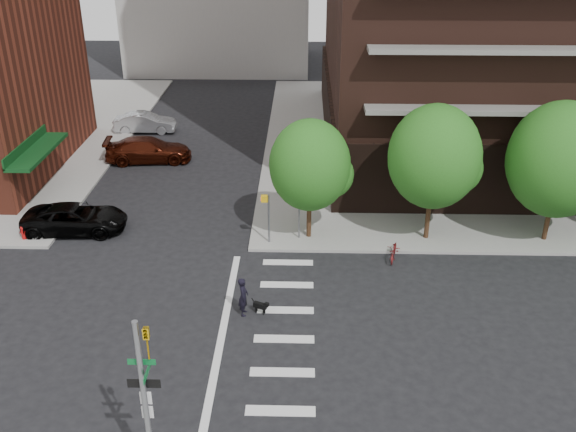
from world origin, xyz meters
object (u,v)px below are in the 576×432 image
Objects in this scene: scooter at (394,251)px; dog_walker at (243,296)px; fire_hydrant at (23,232)px; traffic_signal at (149,425)px; parked_car_maroon at (148,150)px; parked_car_black at (75,218)px; parked_car_silver at (145,123)px.

dog_walker is (-6.87, -4.81, 0.42)m from scooter.
traffic_signal is at bearing -56.74° from fire_hydrant.
scooter is at bearing 58.46° from traffic_signal.
scooter is at bearing -136.44° from parked_car_maroon.
dog_walker reaches higher than parked_car_black.
scooter is (8.59, 13.99, -2.26)m from traffic_signal.
scooter is 8.39m from dog_walker.
dog_walker is at bearing -27.45° from fire_hydrant.
parked_car_maroon is at bearing 23.68° from dog_walker.
traffic_signal is at bearing 168.80° from dog_walker.
parked_car_silver reaches higher than fire_hydrant.
parked_car_black is 11.95m from dog_walker.
parked_car_silver is at bearing -2.73° from parked_car_black.
fire_hydrant is at bearing 61.97° from dog_walker.
parked_car_maroon is 19.12m from dog_walker.
fire_hydrant is at bearing -169.97° from scooter.
scooter reaches higher than fire_hydrant.
parked_car_silver is (0.00, 16.09, 0.01)m from parked_car_black.
dog_walker reaches higher than parked_car_silver.
dog_walker is (11.75, -6.11, 0.31)m from fire_hydrant.
parked_car_silver reaches higher than scooter.
traffic_signal is 1.32× the size of parked_car_silver.
fire_hydrant is at bearing 155.19° from parked_car_maroon.
fire_hydrant is 0.43× the size of scooter.
parked_car_maroon is 3.33× the size of scooter.
traffic_signal is at bearing -172.85° from parked_car_maroon.
traffic_signal is at bearing -169.02° from parked_car_silver.
parked_car_black is 0.94× the size of parked_car_maroon.
parked_car_black is 16.09m from parked_car_silver.
traffic_signal is 16.57m from scooter.
traffic_signal is 1.07× the size of parked_car_maroon.
parked_car_black is at bearing 51.72° from dog_walker.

